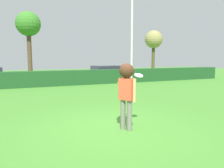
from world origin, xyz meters
TOP-DOWN VIEW (x-y plane):
  - ground_plane at (0.00, 0.00)m, footprint 60.00×60.00m
  - person at (0.21, -0.28)m, footprint 0.57×0.80m
  - frisbee at (0.68, -0.11)m, footprint 0.25×0.24m
  - lamppost at (3.49, 5.68)m, footprint 0.24×0.24m
  - hedge_row at (0.00, 9.84)m, footprint 28.34×0.90m
  - parked_car_white at (4.30, 11.86)m, footprint 4.41×2.33m
  - willow_tree at (-1.54, 17.99)m, footprint 2.40×2.40m
  - maple_tree at (13.77, 19.11)m, footprint 2.30×2.30m

SIDE VIEW (x-z plane):
  - ground_plane at x=0.00m, z-range 0.00..0.00m
  - hedge_row at x=0.00m, z-range 0.00..1.03m
  - parked_car_white at x=4.30m, z-range 0.06..1.31m
  - person at x=0.21m, z-range 0.30..2.12m
  - frisbee at x=0.68m, z-range 1.42..1.52m
  - lamppost at x=3.49m, z-range 0.32..7.52m
  - maple_tree at x=13.77m, z-range 1.45..6.87m
  - willow_tree at x=-1.54m, z-range 1.84..8.26m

